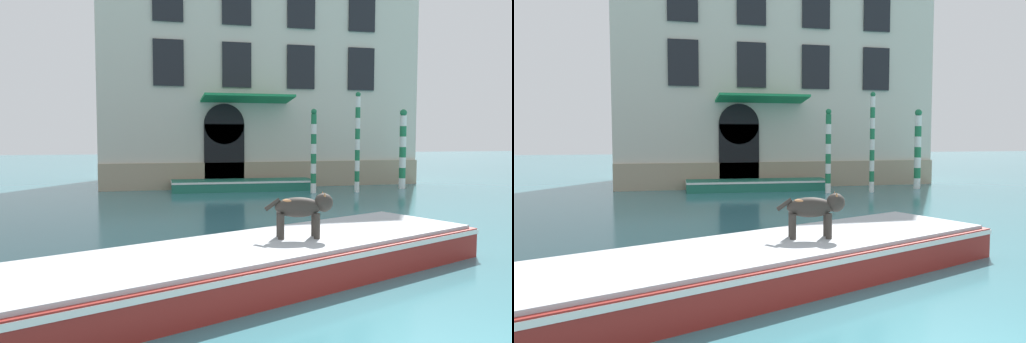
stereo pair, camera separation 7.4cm
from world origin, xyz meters
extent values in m
cube|color=beige|center=(2.00, 21.08, 6.70)|extent=(14.35, 6.00, 13.40)
cube|color=tan|center=(2.00, 18.03, 0.56)|extent=(14.35, 0.16, 1.12)
cube|color=black|center=(0.01, 18.02, 1.37)|extent=(1.72, 0.14, 2.75)
cylinder|color=black|center=(0.01, 18.02, 2.75)|extent=(1.72, 0.14, 1.72)
cube|color=black|center=(-2.31, 18.04, 5.26)|extent=(1.25, 0.10, 1.90)
cube|color=black|center=(0.56, 18.04, 5.26)|extent=(1.25, 0.10, 1.90)
cube|color=black|center=(3.43, 18.04, 5.26)|extent=(1.25, 0.10, 1.90)
cube|color=black|center=(6.30, 18.04, 5.26)|extent=(1.25, 0.10, 1.90)
cube|color=black|center=(0.56, 18.04, 7.87)|extent=(1.25, 0.10, 1.90)
cube|color=black|center=(3.43, 18.04, 7.87)|extent=(1.25, 0.10, 1.90)
cube|color=black|center=(6.30, 18.04, 7.87)|extent=(1.25, 0.10, 1.90)
cube|color=#1E8C51|center=(0.89, 17.38, 3.81)|extent=(3.79, 1.40, 0.29)
cube|color=maroon|center=(-1.74, 4.44, 0.27)|extent=(8.38, 5.13, 0.54)
cube|color=white|center=(-1.74, 4.44, 0.48)|extent=(8.42, 5.17, 0.08)
cube|color=#B2B7BC|center=(-1.74, 4.44, 0.57)|extent=(8.08, 4.87, 0.06)
cylinder|color=#332D28|center=(-0.86, 4.70, 0.80)|extent=(0.10, 0.10, 0.41)
cylinder|color=#332D28|center=(-0.89, 4.48, 0.80)|extent=(0.10, 0.10, 0.41)
cylinder|color=#332D28|center=(-1.43, 4.80, 0.80)|extent=(0.10, 0.10, 0.41)
cylinder|color=#332D28|center=(-1.46, 4.57, 0.80)|extent=(0.10, 0.10, 0.41)
ellipsoid|color=#332D28|center=(-1.16, 4.64, 1.10)|extent=(0.80, 0.45, 0.32)
ellipsoid|color=#AD7042|center=(-1.27, 4.66, 1.19)|extent=(0.37, 0.28, 0.11)
sphere|color=#332D28|center=(-0.75, 4.57, 1.17)|extent=(0.30, 0.30, 0.30)
cone|color=#AD7042|center=(-0.73, 4.65, 1.28)|extent=(0.09, 0.09, 0.12)
cone|color=#AD7042|center=(-0.76, 4.49, 1.28)|extent=(0.09, 0.09, 0.12)
cylinder|color=#332D28|center=(-1.57, 4.71, 1.15)|extent=(0.28, 0.11, 0.22)
cube|color=#1E6651|center=(0.58, 16.99, 0.22)|extent=(5.84, 1.65, 0.45)
cube|color=white|center=(0.58, 16.99, 0.39)|extent=(5.87, 1.68, 0.08)
cube|color=#9EA3A8|center=(0.58, 16.99, 0.20)|extent=(3.23, 1.18, 0.40)
cylinder|color=white|center=(4.92, 15.36, 0.21)|extent=(0.19, 0.19, 0.42)
cylinder|color=#1E7247|center=(4.92, 15.36, 0.63)|extent=(0.19, 0.19, 0.42)
cylinder|color=white|center=(4.92, 15.36, 1.06)|extent=(0.19, 0.19, 0.42)
cylinder|color=#1E7247|center=(4.92, 15.36, 1.48)|extent=(0.19, 0.19, 0.42)
cylinder|color=white|center=(4.92, 15.36, 1.90)|extent=(0.19, 0.19, 0.42)
cylinder|color=#1E7247|center=(4.92, 15.36, 2.32)|extent=(0.19, 0.19, 0.42)
cylinder|color=white|center=(4.92, 15.36, 2.74)|extent=(0.19, 0.19, 0.42)
cylinder|color=#1E7247|center=(4.92, 15.36, 3.17)|extent=(0.19, 0.19, 0.42)
cylinder|color=white|center=(4.92, 15.36, 3.59)|extent=(0.19, 0.19, 0.42)
sphere|color=#1E7247|center=(4.92, 15.36, 3.89)|extent=(0.20, 0.20, 0.20)
cylinder|color=white|center=(3.10, 15.46, 0.19)|extent=(0.21, 0.21, 0.39)
cylinder|color=#1E7247|center=(3.10, 15.46, 0.58)|extent=(0.21, 0.21, 0.39)
cylinder|color=white|center=(3.10, 15.46, 0.97)|extent=(0.21, 0.21, 0.39)
cylinder|color=#1E7247|center=(3.10, 15.46, 1.35)|extent=(0.21, 0.21, 0.39)
cylinder|color=white|center=(3.10, 15.46, 1.74)|extent=(0.21, 0.21, 0.39)
cylinder|color=#1E7247|center=(3.10, 15.46, 2.13)|extent=(0.21, 0.21, 0.39)
cylinder|color=white|center=(3.10, 15.46, 2.51)|extent=(0.21, 0.21, 0.39)
cylinder|color=#1E7247|center=(3.10, 15.46, 2.90)|extent=(0.21, 0.21, 0.39)
sphere|color=#1E7247|center=(3.10, 15.46, 3.19)|extent=(0.22, 0.22, 0.22)
cylinder|color=white|center=(7.40, 16.18, 0.22)|extent=(0.28, 0.28, 0.44)
cylinder|color=#1E7247|center=(7.40, 16.18, 0.67)|extent=(0.28, 0.28, 0.44)
cylinder|color=white|center=(7.40, 16.18, 1.11)|extent=(0.28, 0.28, 0.44)
cylinder|color=#1E7247|center=(7.40, 16.18, 1.55)|extent=(0.28, 0.28, 0.44)
cylinder|color=white|center=(7.40, 16.18, 2.00)|extent=(0.28, 0.28, 0.44)
cylinder|color=#1E7247|center=(7.40, 16.18, 2.44)|extent=(0.28, 0.28, 0.44)
cylinder|color=white|center=(7.40, 16.18, 2.88)|extent=(0.28, 0.28, 0.44)
sphere|color=#1E7247|center=(7.40, 16.18, 3.23)|extent=(0.29, 0.29, 0.29)
camera|label=1|loc=(-3.72, -2.99, 2.25)|focal=35.00mm
camera|label=2|loc=(-3.65, -3.00, 2.25)|focal=35.00mm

